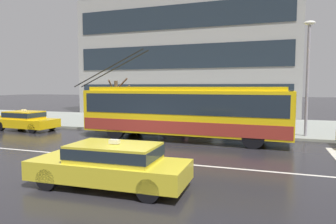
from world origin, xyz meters
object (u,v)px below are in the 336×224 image
Objects in this scene: street_tree_bare at (116,99)px; pedestrian_waiting_by_pole at (164,103)px; taxi_oncoming_near at (111,163)px; pedestrian_approaching_curb at (184,103)px; trolleybus at (184,111)px; taxi_queued_behind_bus at (25,120)px; pedestrian_walking_past at (253,104)px; pedestrian_at_shelter at (185,105)px; street_lamp at (308,68)px; bus_shelter at (191,99)px.

pedestrian_waiting_by_pole is at bearing 4.50° from street_tree_bare.
pedestrian_approaching_curb is at bearing 95.58° from taxi_oncoming_near.
pedestrian_approaching_curb is 1.98m from pedestrian_waiting_by_pole.
trolleybus reaches higher than pedestrian_approaching_curb.
taxi_oncoming_near is at bearing -84.42° from pedestrian_approaching_curb.
taxi_queued_behind_bus is 2.08× the size of pedestrian_walking_past.
street_lamp reaches higher than pedestrian_at_shelter.
pedestrian_waiting_by_pole is (-2.21, 0.91, -0.38)m from bus_shelter.
pedestrian_approaching_curb is (-1.13, 11.58, 1.10)m from taxi_oncoming_near.
taxi_queued_behind_bus is 2.14× the size of pedestrian_approaching_curb.
taxi_oncoming_near is at bearing -119.54° from street_lamp.
pedestrian_approaching_curb is (-0.47, -0.03, -0.29)m from bus_shelter.
pedestrian_at_shelter reaches higher than taxi_queued_behind_bus.
taxi_queued_behind_bus is 2.20× the size of pedestrian_waiting_by_pole.
pedestrian_walking_past is 3.73m from street_lamp.
bus_shelter is (10.44, 3.43, 1.40)m from taxi_queued_behind_bus.
taxi_oncoming_near is at bearing -88.63° from trolleybus.
bus_shelter is at bearing -177.36° from pedestrian_walking_past.
pedestrian_approaching_curb is at bearing 174.02° from street_lamp.
trolleybus is 7.53m from street_tree_bare.
taxi_queued_behind_bus is at bearing -152.19° from pedestrian_waiting_by_pole.
pedestrian_waiting_by_pole is 0.31× the size of street_lamp.
pedestrian_at_shelter is at bearing 103.56° from trolleybus.
pedestrian_at_shelter is 1.22m from pedestrian_approaching_curb.
pedestrian_walking_past is 0.33× the size of street_lamp.
taxi_queued_behind_bus is 1.03× the size of bus_shelter.
taxi_queued_behind_bus and taxi_oncoming_near have the same top height.
bus_shelter is 2.42m from pedestrian_waiting_by_pole.
trolleybus is 3.00× the size of bus_shelter.
trolleybus is 2.31m from pedestrian_at_shelter.
pedestrian_at_shelter is 0.31× the size of street_lamp.
pedestrian_at_shelter is at bearing -160.91° from pedestrian_walking_past.
street_tree_bare is at bearing 162.71° from pedestrian_at_shelter.
street_lamp is (6.33, 2.63, 2.32)m from trolleybus.
pedestrian_at_shelter is (10.37, 2.25, 1.06)m from taxi_queued_behind_bus.
street_lamp is at bearing -6.37° from street_tree_bare.
street_lamp is (2.94, -0.97, 2.09)m from pedestrian_walking_past.
street_tree_bare is (-6.34, 4.04, 0.39)m from trolleybus.
trolleybus reaches higher than bus_shelter.
pedestrian_walking_past is (3.39, 3.60, 0.22)m from trolleybus.
pedestrian_at_shelter is at bearing -93.47° from bus_shelter.
pedestrian_approaching_curb is at bearing -28.37° from pedestrian_waiting_by_pole.
trolleybus reaches higher than pedestrian_at_shelter.
pedestrian_waiting_by_pole is (8.23, 4.34, 1.02)m from taxi_queued_behind_bus.
trolleybus reaches higher than taxi_oncoming_near.
taxi_queued_behind_bus is at bearing -167.78° from pedestrian_at_shelter.
street_tree_bare is (-9.73, 0.45, 0.17)m from pedestrian_walking_past.
street_tree_bare is at bearing 173.93° from bus_shelter.
taxi_oncoming_near is 12.85m from street_lamp.
taxi_oncoming_near is 2.36× the size of pedestrian_at_shelter.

